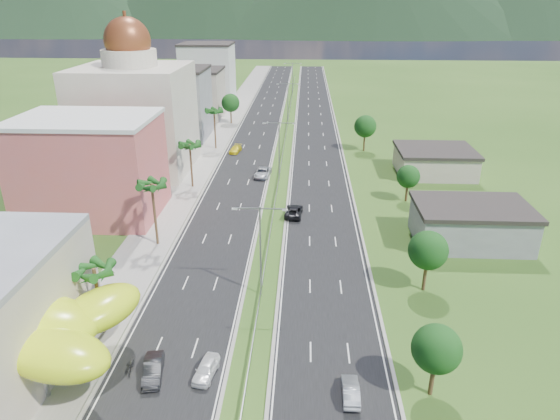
# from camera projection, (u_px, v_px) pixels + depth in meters

# --- Properties ---
(ground) EXTENTS (500.00, 500.00, 0.00)m
(ground) POSITION_uv_depth(u_px,v_px,m) (252.00, 350.00, 48.65)
(ground) COLOR #2D5119
(ground) RESTS_ON ground
(road_left) EXTENTS (11.00, 260.00, 0.04)m
(road_left) POSITION_uv_depth(u_px,v_px,m) (259.00, 128.00, 131.69)
(road_left) COLOR black
(road_left) RESTS_ON ground
(road_right) EXTENTS (11.00, 260.00, 0.04)m
(road_right) POSITION_uv_depth(u_px,v_px,m) (316.00, 129.00, 130.99)
(road_right) COLOR black
(road_right) RESTS_ON ground
(sidewalk_left) EXTENTS (7.00, 260.00, 0.12)m
(sidewalk_left) POSITION_uv_depth(u_px,v_px,m) (223.00, 127.00, 132.12)
(sidewalk_left) COLOR gray
(sidewalk_left) RESTS_ON ground
(median_guardrail) EXTENTS (0.10, 216.06, 0.76)m
(median_guardrail) POSITION_uv_depth(u_px,v_px,m) (284.00, 145.00, 114.56)
(median_guardrail) COLOR gray
(median_guardrail) RESTS_ON ground
(streetlight_median_b) EXTENTS (6.04, 0.25, 11.00)m
(streetlight_median_b) POSITION_uv_depth(u_px,v_px,m) (260.00, 242.00, 55.20)
(streetlight_median_b) COLOR gray
(streetlight_median_b) RESTS_ON ground
(streetlight_median_c) EXTENTS (6.04, 0.25, 11.00)m
(streetlight_median_c) POSITION_uv_depth(u_px,v_px,m) (279.00, 145.00, 91.95)
(streetlight_median_c) COLOR gray
(streetlight_median_c) RESTS_ON ground
(streetlight_median_d) EXTENTS (6.04, 0.25, 11.00)m
(streetlight_median_d) POSITION_uv_depth(u_px,v_px,m) (288.00, 99.00, 133.30)
(streetlight_median_d) COLOR gray
(streetlight_median_d) RESTS_ON ground
(streetlight_median_e) EXTENTS (6.04, 0.25, 11.00)m
(streetlight_median_e) POSITION_uv_depth(u_px,v_px,m) (293.00, 75.00, 174.65)
(streetlight_median_e) COLOR gray
(streetlight_median_e) RESTS_ON ground
(lime_canopy) EXTENTS (18.00, 15.00, 7.40)m
(lime_canopy) POSITION_uv_depth(u_px,v_px,m) (21.00, 326.00, 43.95)
(lime_canopy) COLOR #C9E716
(lime_canopy) RESTS_ON ground
(pink_shophouse) EXTENTS (20.00, 15.00, 15.00)m
(pink_shophouse) POSITION_uv_depth(u_px,v_px,m) (91.00, 169.00, 76.42)
(pink_shophouse) COLOR #D05C55
(pink_shophouse) RESTS_ON ground
(domed_building) EXTENTS (20.00, 20.00, 28.70)m
(domed_building) POSITION_uv_depth(u_px,v_px,m) (136.00, 112.00, 96.04)
(domed_building) COLOR beige
(domed_building) RESTS_ON ground
(midrise_grey) EXTENTS (16.00, 15.00, 16.00)m
(midrise_grey) POSITION_uv_depth(u_px,v_px,m) (174.00, 104.00, 120.28)
(midrise_grey) COLOR gray
(midrise_grey) RESTS_ON ground
(midrise_beige) EXTENTS (16.00, 15.00, 13.00)m
(midrise_beige) POSITION_uv_depth(u_px,v_px,m) (194.00, 95.00, 141.09)
(midrise_beige) COLOR #AEA08F
(midrise_beige) RESTS_ON ground
(midrise_white) EXTENTS (16.00, 15.00, 18.00)m
(midrise_white) POSITION_uv_depth(u_px,v_px,m) (208.00, 74.00, 161.24)
(midrise_white) COLOR silver
(midrise_white) RESTS_ON ground
(shed_near) EXTENTS (15.00, 10.00, 5.00)m
(shed_near) POSITION_uv_depth(u_px,v_px,m) (471.00, 226.00, 69.34)
(shed_near) COLOR gray
(shed_near) RESTS_ON ground
(shed_far) EXTENTS (14.00, 12.00, 4.40)m
(shed_far) POSITION_uv_depth(u_px,v_px,m) (434.00, 162.00, 96.93)
(shed_far) COLOR #AEA08F
(shed_far) RESTS_ON ground
(palm_tree_b) EXTENTS (3.60, 3.60, 8.10)m
(palm_tree_b) POSITION_uv_depth(u_px,v_px,m) (94.00, 273.00, 48.44)
(palm_tree_b) COLOR #47301C
(palm_tree_b) RESTS_ON ground
(palm_tree_c) EXTENTS (3.60, 3.60, 9.60)m
(palm_tree_c) POSITION_uv_depth(u_px,v_px,m) (152.00, 187.00, 66.26)
(palm_tree_c) COLOR #47301C
(palm_tree_c) RESTS_ON ground
(palm_tree_d) EXTENTS (3.60, 3.60, 8.60)m
(palm_tree_d) POSITION_uv_depth(u_px,v_px,m) (190.00, 147.00, 87.77)
(palm_tree_d) COLOR #47301C
(palm_tree_d) RESTS_ON ground
(palm_tree_e) EXTENTS (3.60, 3.60, 9.40)m
(palm_tree_e) POSITION_uv_depth(u_px,v_px,m) (214.00, 112.00, 110.44)
(palm_tree_e) COLOR #47301C
(palm_tree_e) RESTS_ON ground
(leafy_tree_lfar) EXTENTS (4.90, 4.90, 8.05)m
(leafy_tree_lfar) POSITION_uv_depth(u_px,v_px,m) (231.00, 103.00, 134.48)
(leafy_tree_lfar) COLOR #47301C
(leafy_tree_lfar) RESTS_ON ground
(leafy_tree_ra) EXTENTS (4.20, 4.20, 6.90)m
(leafy_tree_ra) POSITION_uv_depth(u_px,v_px,m) (437.00, 349.00, 41.44)
(leafy_tree_ra) COLOR #47301C
(leafy_tree_ra) RESTS_ON ground
(leafy_tree_rb) EXTENTS (4.55, 4.55, 7.47)m
(leafy_tree_rb) POSITION_uv_depth(u_px,v_px,m) (428.00, 250.00, 56.76)
(leafy_tree_rb) COLOR #47301C
(leafy_tree_rb) RESTS_ON ground
(leafy_tree_rc) EXTENTS (3.85, 3.85, 6.33)m
(leafy_tree_rc) POSITION_uv_depth(u_px,v_px,m) (408.00, 177.00, 82.67)
(leafy_tree_rc) COLOR #47301C
(leafy_tree_rc) RESTS_ON ground
(leafy_tree_rd) EXTENTS (4.90, 4.90, 8.05)m
(leafy_tree_rd) POSITION_uv_depth(u_px,v_px,m) (365.00, 126.00, 109.95)
(leafy_tree_rd) COLOR #47301C
(leafy_tree_rd) RESTS_ON ground
(mountain_ridge) EXTENTS (860.00, 140.00, 90.00)m
(mountain_ridge) POSITION_uv_depth(u_px,v_px,m) (367.00, 35.00, 459.35)
(mountain_ridge) COLOR black
(mountain_ridge) RESTS_ON ground
(car_white_near_left) EXTENTS (2.27, 4.30, 1.39)m
(car_white_near_left) POSITION_uv_depth(u_px,v_px,m) (206.00, 369.00, 45.11)
(car_white_near_left) COLOR white
(car_white_near_left) RESTS_ON road_left
(car_dark_left) EXTENTS (2.38, 4.84, 1.52)m
(car_dark_left) POSITION_uv_depth(u_px,v_px,m) (153.00, 369.00, 44.96)
(car_dark_left) COLOR black
(car_dark_left) RESTS_ON road_left
(car_silver_mid_left) EXTENTS (3.28, 6.07, 1.62)m
(car_silver_mid_left) POSITION_uv_depth(u_px,v_px,m) (263.00, 173.00, 95.46)
(car_silver_mid_left) COLOR #B0B2B8
(car_silver_mid_left) RESTS_ON road_left
(car_yellow_far_left) EXTENTS (2.69, 5.05, 1.39)m
(car_yellow_far_left) POSITION_uv_depth(u_px,v_px,m) (236.00, 149.00, 110.61)
(car_yellow_far_left) COLOR yellow
(car_yellow_far_left) RESTS_ON road_left
(car_silver_right) EXTENTS (1.44, 4.09, 1.34)m
(car_silver_right) POSITION_uv_depth(u_px,v_px,m) (351.00, 391.00, 42.64)
(car_silver_right) COLOR #94979B
(car_silver_right) RESTS_ON road_right
(car_dark_far_right) EXTENTS (2.99, 5.73, 1.54)m
(car_dark_far_right) POSITION_uv_depth(u_px,v_px,m) (294.00, 211.00, 78.35)
(car_dark_far_right) COLOR black
(car_dark_far_right) RESTS_ON road_right
(motorcycle) EXTENTS (0.83, 2.13, 1.33)m
(motorcycle) POSITION_uv_depth(u_px,v_px,m) (131.00, 365.00, 45.69)
(motorcycle) COLOR black
(motorcycle) RESTS_ON road_left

